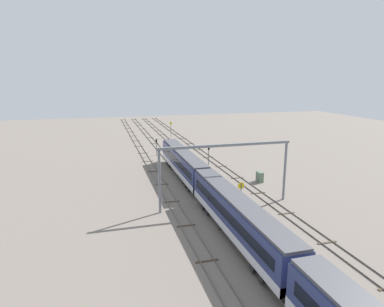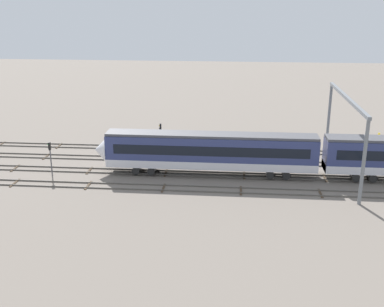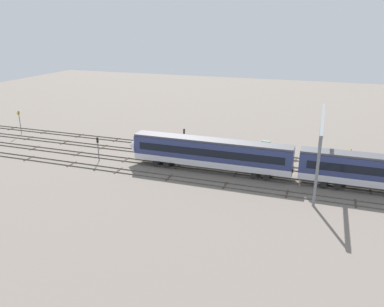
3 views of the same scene
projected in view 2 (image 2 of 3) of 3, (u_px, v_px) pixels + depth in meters
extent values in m
plane|color=slate|center=(206.00, 168.00, 58.01)|extent=(199.37, 199.37, 0.00)
cube|color=#59544C|center=(209.00, 148.00, 65.27)|extent=(183.37, 0.07, 0.16)
cube|color=#59544C|center=(209.00, 151.00, 63.91)|extent=(183.37, 0.07, 0.16)
cube|color=#473828|center=(368.00, 154.00, 62.83)|extent=(0.24, 2.40, 0.08)
cube|color=#473828|center=(303.00, 152.00, 63.54)|extent=(0.24, 2.40, 0.08)
cube|color=#473828|center=(240.00, 151.00, 64.24)|extent=(0.24, 2.40, 0.08)
cube|color=#473828|center=(178.00, 149.00, 64.95)|extent=(0.24, 2.40, 0.08)
cube|color=#473828|center=(118.00, 147.00, 65.66)|extent=(0.24, 2.40, 0.08)
cube|color=#473828|center=(59.00, 146.00, 66.37)|extent=(0.24, 2.40, 0.08)
cube|color=#473828|center=(1.00, 144.00, 67.08)|extent=(0.24, 2.40, 0.08)
cube|color=#59544C|center=(207.00, 159.00, 60.86)|extent=(183.37, 0.07, 0.16)
cube|color=#59544C|center=(207.00, 163.00, 59.50)|extent=(183.37, 0.07, 0.16)
cube|color=#473828|center=(377.00, 166.00, 58.42)|extent=(0.24, 2.40, 0.08)
cube|color=#473828|center=(308.00, 164.00, 59.13)|extent=(0.24, 2.40, 0.08)
cube|color=#473828|center=(240.00, 162.00, 59.84)|extent=(0.24, 2.40, 0.08)
cube|color=#473828|center=(174.00, 160.00, 60.55)|extent=(0.24, 2.40, 0.08)
cube|color=#473828|center=(110.00, 158.00, 61.26)|extent=(0.24, 2.40, 0.08)
cube|color=#473828|center=(46.00, 156.00, 61.97)|extent=(0.24, 2.40, 0.08)
cube|color=#59544C|center=(205.00, 172.00, 56.46)|extent=(183.37, 0.07, 0.16)
cube|color=#59544C|center=(204.00, 176.00, 55.10)|extent=(183.37, 0.07, 0.16)
cube|color=#473828|center=(325.00, 178.00, 54.62)|extent=(0.24, 2.40, 0.08)
cube|color=#473828|center=(244.00, 175.00, 55.40)|extent=(0.24, 2.40, 0.08)
cube|color=#473828|center=(166.00, 173.00, 56.18)|extent=(0.24, 2.40, 0.08)
cube|color=#473828|center=(89.00, 170.00, 56.96)|extent=(0.24, 2.40, 0.08)
cube|color=#473828|center=(15.00, 168.00, 57.74)|extent=(0.24, 2.40, 0.08)
cube|color=#59544C|center=(202.00, 186.00, 52.05)|extent=(183.37, 0.07, 0.16)
cube|color=#59544C|center=(201.00, 192.00, 50.69)|extent=(183.37, 0.07, 0.16)
cube|color=#473828|center=(320.00, 193.00, 50.32)|extent=(0.24, 2.40, 0.08)
cube|color=#473828|center=(241.00, 191.00, 51.03)|extent=(0.24, 2.40, 0.08)
cube|color=#473828|center=(163.00, 188.00, 51.74)|extent=(0.24, 2.40, 0.08)
cube|color=#473828|center=(88.00, 185.00, 52.45)|extent=(0.24, 2.40, 0.08)
cube|color=#473828|center=(15.00, 183.00, 53.16)|extent=(0.24, 2.40, 0.08)
cube|color=navy|center=(211.00, 151.00, 54.85)|extent=(24.00, 2.90, 3.60)
cube|color=silver|center=(211.00, 162.00, 55.27)|extent=(24.00, 2.94, 0.90)
cube|color=#4C4C51|center=(211.00, 135.00, 54.24)|extent=(24.00, 2.50, 0.30)
cube|color=black|center=(212.00, 144.00, 56.10)|extent=(22.00, 0.04, 1.10)
cube|color=black|center=(210.00, 152.00, 53.34)|extent=(22.00, 0.04, 1.10)
cylinder|color=black|center=(285.00, 172.00, 54.82)|extent=(0.90, 2.70, 0.90)
cylinder|color=black|center=(270.00, 172.00, 54.98)|extent=(0.90, 2.70, 0.90)
cylinder|color=black|center=(153.00, 168.00, 56.13)|extent=(0.90, 2.70, 0.90)
cylinder|color=black|center=(138.00, 167.00, 56.28)|extent=(0.90, 2.70, 0.90)
cylinder|color=black|center=(370.00, 175.00, 54.02)|extent=(0.90, 2.70, 0.90)
cylinder|color=black|center=(354.00, 174.00, 54.17)|extent=(0.90, 2.70, 0.90)
cone|color=silver|center=(102.00, 150.00, 56.00)|extent=(1.60, 3.24, 3.24)
cylinder|color=slate|center=(329.00, 117.00, 64.19)|extent=(0.36, 0.36, 8.64)
cylinder|color=slate|center=(364.00, 163.00, 46.50)|extent=(0.36, 0.36, 8.64)
cube|color=slate|center=(347.00, 98.00, 53.94)|extent=(0.40, 19.30, 0.35)
cylinder|color=#4C4C51|center=(377.00, 152.00, 56.11)|extent=(0.12, 0.12, 4.70)
cylinder|color=yellow|center=(379.00, 136.00, 55.51)|extent=(0.05, 0.91, 0.91)
cube|color=black|center=(379.00, 136.00, 55.51)|extent=(0.02, 0.41, 0.12)
cylinder|color=#4C4C51|center=(161.00, 142.00, 62.70)|extent=(0.14, 0.14, 3.18)
cube|color=black|center=(161.00, 127.00, 62.07)|extent=(0.20, 0.32, 0.90)
sphere|color=yellow|center=(160.00, 126.00, 62.02)|extent=(0.20, 0.20, 0.20)
sphere|color=#262626|center=(160.00, 128.00, 62.14)|extent=(0.20, 0.20, 0.20)
cylinder|color=#4C4C51|center=(51.00, 163.00, 55.10)|extent=(0.14, 0.14, 3.08)
cube|color=black|center=(50.00, 146.00, 54.48)|extent=(0.20, 0.32, 0.90)
sphere|color=green|center=(48.00, 144.00, 54.43)|extent=(0.20, 0.20, 0.20)
sphere|color=#262626|center=(49.00, 148.00, 54.55)|extent=(0.20, 0.20, 0.20)
cube|color=#597259|center=(262.00, 139.00, 66.54)|extent=(1.50, 0.80, 1.78)
cube|color=#333333|center=(256.00, 137.00, 66.52)|extent=(0.02, 0.56, 0.24)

